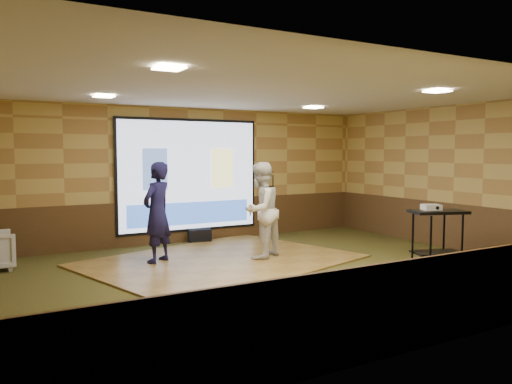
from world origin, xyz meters
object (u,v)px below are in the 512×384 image
projector (431,207)px  dance_floor (221,261)px  av_table (438,227)px  player_left (157,212)px  mic_stand (271,216)px  projector_screen (189,176)px  duffel_bag (200,236)px  player_right (261,210)px

projector → dance_floor: bearing=168.0°
dance_floor → av_table: (3.16, -2.23, 0.69)m
player_left → mic_stand: (3.30, 1.51, -0.44)m
projector_screen → duffel_bag: bearing=-50.1°
projector_screen → av_table: bearing=-56.9°
player_left → duffel_bag: 2.35m
projector → mic_stand: mic_stand is taller
mic_stand → duffel_bag: 1.83m
mic_stand → player_right: bearing=-101.4°
av_table → projector: 0.36m
dance_floor → player_right: (0.73, -0.20, 0.92)m
player_right → projector: (2.36, -1.94, 0.11)m
player_left → projector: bearing=113.7°
player_right → duffel_bag: 2.37m
projector_screen → player_left: size_ratio=1.83×
projector_screen → dance_floor: projector_screen is taller
dance_floor → player_left: bearing=160.1°
player_right → projector: size_ratio=6.03×
player_right → av_table: (2.43, -2.03, -0.23)m
mic_stand → projector_screen: bearing=-164.8°
dance_floor → mic_stand: (2.22, 1.90, 0.48)m
projector_screen → av_table: projector_screen is taller
player_left → dance_floor: bearing=125.1°
projector → mic_stand: 4.17m
dance_floor → player_right: 1.19m
player_right → av_table: bearing=111.9°
projector → projector_screen: bearing=145.7°
projector_screen → mic_stand: 2.20m
dance_floor → av_table: av_table is taller
projector_screen → player_right: bearing=-79.2°
player_right → mic_stand: (1.49, 2.10, -0.44)m
player_right → projector: bearing=112.4°
projector → player_right: bearing=163.3°
dance_floor → player_right: player_right is taller
player_right → projector: 3.06m
duffel_bag → mic_stand: bearing=-3.6°
dance_floor → mic_stand: mic_stand is taller
av_table → dance_floor: bearing=144.8°
projector_screen → mic_stand: size_ratio=2.09×
player_left → mic_stand: size_ratio=1.14×
projector → mic_stand: (-0.87, 4.04, -0.55)m
player_left → projector: size_ratio=6.06×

